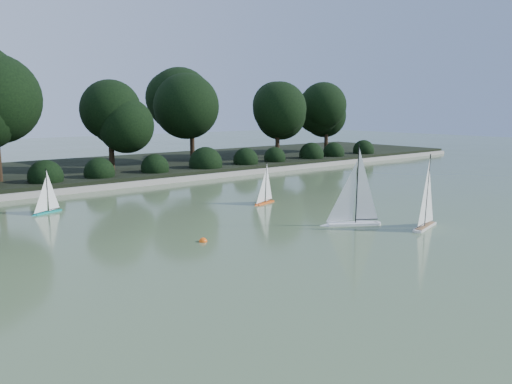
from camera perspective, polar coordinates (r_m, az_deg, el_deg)
ground at (r=9.66m, az=6.23°, el=-6.17°), size 80.00×80.00×0.00m
pond_coping at (r=17.05m, az=-15.92°, el=0.69°), size 40.00×0.35×0.18m
far_bank at (r=20.74m, az=-20.37°, el=2.15°), size 40.00×8.00×0.30m
tree_line at (r=19.58m, az=-15.82°, el=9.29°), size 26.31×3.93×4.39m
shrub_hedge at (r=17.82m, az=-17.13°, el=2.17°), size 29.10×1.10×1.10m
sailboat_white_a at (r=11.42m, az=10.55°, el=-2.25°), size 1.29×0.93×1.95m
sailboat_white_b at (r=11.69m, az=18.94°, el=-2.52°), size 1.27×0.50×1.74m
sailboat_orange at (r=13.73m, az=0.83°, el=-0.56°), size 0.91×0.38×1.26m
sailboat_teal at (r=13.57m, az=-22.97°, el=-1.49°), size 0.87×0.41×1.21m
race_buoy at (r=9.98m, az=-6.07°, el=-5.67°), size 0.17×0.17×0.17m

